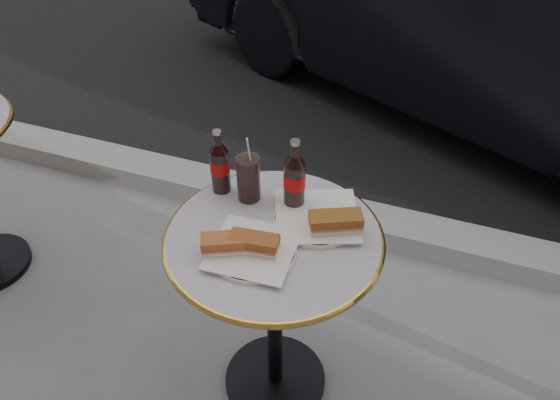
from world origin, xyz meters
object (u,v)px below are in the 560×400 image
(cola_bottle_right, at_px, (295,175))
(cola_glass, at_px, (248,178))
(bistro_table, at_px, (275,318))
(plate_right, at_px, (317,218))
(plate_left, at_px, (253,251))
(cola_bottle_left, at_px, (219,161))
(parked_car, at_px, (500,0))

(cola_bottle_right, height_order, cola_glass, cola_bottle_right)
(bistro_table, distance_m, plate_right, 0.40)
(plate_left, relative_size, cola_bottle_left, 1.10)
(plate_left, bearing_deg, plate_right, 57.14)
(cola_glass, bearing_deg, plate_right, -6.66)
(cola_bottle_left, distance_m, cola_glass, 0.10)
(parked_car, bearing_deg, cola_bottle_right, -167.65)
(bistro_table, bearing_deg, cola_bottle_right, 85.23)
(cola_bottle_right, xyz_separation_m, parked_car, (0.49, 2.19, -0.17))
(cola_bottle_right, distance_m, cola_glass, 0.15)
(plate_left, xyz_separation_m, cola_bottle_left, (-0.20, 0.22, 0.10))
(parked_car, bearing_deg, bistro_table, -167.20)
(cola_bottle_left, distance_m, cola_bottle_right, 0.23)
(cola_glass, distance_m, parked_car, 2.29)
(bistro_table, xyz_separation_m, cola_glass, (-0.13, 0.13, 0.44))
(cola_bottle_left, bearing_deg, bistro_table, -31.46)
(cola_bottle_left, bearing_deg, parked_car, 71.82)
(bistro_table, height_order, cola_bottle_right, cola_bottle_right)
(cola_bottle_right, relative_size, cola_glass, 1.59)
(bistro_table, xyz_separation_m, plate_left, (-0.03, -0.08, 0.37))
(bistro_table, bearing_deg, plate_right, 47.72)
(bistro_table, xyz_separation_m, plate_right, (0.09, 0.10, 0.37))
(cola_bottle_right, relative_size, parked_car, 0.06)
(cola_bottle_left, relative_size, parked_car, 0.05)
(plate_right, bearing_deg, cola_bottle_right, 156.50)
(bistro_table, xyz_separation_m, parked_car, (0.50, 2.33, 0.31))
(bistro_table, distance_m, cola_bottle_left, 0.54)
(plate_right, height_order, cola_bottle_left, cola_bottle_left)
(bistro_table, bearing_deg, plate_left, -108.07)
(bistro_table, distance_m, cola_glass, 0.47)
(cola_glass, xyz_separation_m, parked_car, (0.63, 2.20, -0.13))
(bistro_table, relative_size, parked_car, 0.18)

